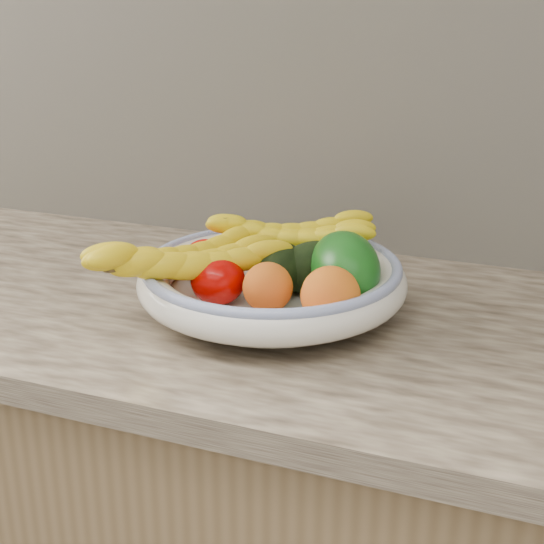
{
  "coord_description": "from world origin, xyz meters",
  "views": [
    {
      "loc": [
        0.37,
        0.7,
        1.34
      ],
      "look_at": [
        0.0,
        1.66,
        0.96
      ],
      "focal_mm": 50.0,
      "sensor_mm": 36.0,
      "label": 1
    }
  ],
  "objects": [
    {
      "name": "banana_bunch_front",
      "position": [
        -0.1,
        1.59,
        0.98
      ],
      "size": [
        0.28,
        0.32,
        0.09
      ],
      "primitive_type": null,
      "rotation": [
        0.0,
        0.0,
        0.93
      ],
      "color": "yellow",
      "rests_on": "fruit_bowl"
    },
    {
      "name": "clementine_extra",
      "position": [
        -0.02,
        1.75,
        0.95
      ],
      "size": [
        0.05,
        0.05,
        0.05
      ],
      "primitive_type": "ellipsoid",
      "color": "#F26005",
      "rests_on": "fruit_bowl"
    },
    {
      "name": "tomato_near_left",
      "position": [
        -0.06,
        1.6,
        0.96
      ],
      "size": [
        0.1,
        0.1,
        0.07
      ],
      "primitive_type": "ellipsoid",
      "rotation": [
        0.0,
        0.0,
        0.27
      ],
      "color": "#B00300",
      "rests_on": "fruit_bowl"
    },
    {
      "name": "kitchen_counter",
      "position": [
        0.0,
        1.69,
        0.46
      ],
      "size": [
        2.44,
        0.66,
        1.4
      ],
      "color": "brown",
      "rests_on": "ground"
    },
    {
      "name": "clementine_back_right",
      "position": [
        0.03,
        1.78,
        0.95
      ],
      "size": [
        0.07,
        0.07,
        0.05
      ],
      "primitive_type": "ellipsoid",
      "rotation": [
        0.0,
        0.0,
        -0.31
      ],
      "color": "#DC5304",
      "rests_on": "fruit_bowl"
    },
    {
      "name": "clementine_back_mid",
      "position": [
        -0.01,
        1.73,
        0.95
      ],
      "size": [
        0.06,
        0.06,
        0.05
      ],
      "primitive_type": "ellipsoid",
      "rotation": [
        0.0,
        0.0,
        0.31
      ],
      "color": "#DB4404",
      "rests_on": "fruit_bowl"
    },
    {
      "name": "avocado_center",
      "position": [
        0.01,
        1.66,
        0.96
      ],
      "size": [
        0.08,
        0.11,
        0.08
      ],
      "primitive_type": "ellipsoid",
      "rotation": [
        0.0,
        0.0,
        0.07
      ],
      "color": "black",
      "rests_on": "fruit_bowl"
    },
    {
      "name": "banana_bunch_back",
      "position": [
        0.0,
        1.74,
        0.99
      ],
      "size": [
        0.29,
        0.18,
        0.08
      ],
      "primitive_type": null,
      "rotation": [
        0.0,
        0.0,
        0.3
      ],
      "color": "yellow",
      "rests_on": "fruit_bowl"
    },
    {
      "name": "clementine_back_left",
      "position": [
        -0.03,
        1.77,
        0.95
      ],
      "size": [
        0.06,
        0.06,
        0.04
      ],
      "primitive_type": "ellipsoid",
      "rotation": [
        0.0,
        0.0,
        0.32
      ],
      "color": "#FC5805",
      "rests_on": "fruit_bowl"
    },
    {
      "name": "green_mango",
      "position": [
        0.11,
        1.67,
        0.98
      ],
      "size": [
        0.18,
        0.19,
        0.13
      ],
      "primitive_type": "ellipsoid",
      "rotation": [
        0.0,
        0.31,
        0.58
      ],
      "color": "#0E4C0F",
      "rests_on": "fruit_bowl"
    },
    {
      "name": "tomato_left",
      "position": [
        -0.11,
        1.67,
        0.96
      ],
      "size": [
        0.07,
        0.07,
        0.06
      ],
      "primitive_type": "ellipsoid",
      "rotation": [
        0.0,
        0.0,
        0.07
      ],
      "color": "#C30400",
      "rests_on": "fruit_bowl"
    },
    {
      "name": "peach_front",
      "position": [
        0.02,
        1.59,
        0.97
      ],
      "size": [
        0.08,
        0.08,
        0.07
      ],
      "primitive_type": "ellipsoid",
      "rotation": [
        0.0,
        0.0,
        0.16
      ],
      "color": "orange",
      "rests_on": "fruit_bowl"
    },
    {
      "name": "avocado_right",
      "position": [
        0.05,
        1.69,
        0.96
      ],
      "size": [
        0.13,
        0.13,
        0.08
      ],
      "primitive_type": "ellipsoid",
      "rotation": [
        0.0,
        0.0,
        -0.6
      ],
      "color": "black",
      "rests_on": "fruit_bowl"
    },
    {
      "name": "fruit_bowl",
      "position": [
        0.0,
        1.66,
        0.95
      ],
      "size": [
        0.39,
        0.39,
        0.08
      ],
      "color": "white",
      "rests_on": "kitchen_counter"
    },
    {
      "name": "peach_right",
      "position": [
        0.11,
        1.58,
        0.97
      ],
      "size": [
        0.09,
        0.09,
        0.08
      ],
      "primitive_type": "ellipsoid",
      "rotation": [
        0.0,
        0.0,
        -0.19
      ],
      "color": "orange",
      "rests_on": "fruit_bowl"
    }
  ]
}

